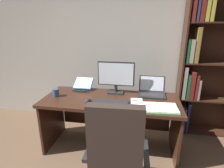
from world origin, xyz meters
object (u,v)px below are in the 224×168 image
at_px(bookshelf, 204,61).
at_px(pen, 138,101).
at_px(monitor, 116,77).
at_px(reading_stand_with_book, 83,84).
at_px(office_chair, 116,161).
at_px(keyboard, 111,102).
at_px(open_binder, 159,108).
at_px(coffee_mug, 56,93).
at_px(notepad, 137,102).
at_px(desk, 112,110).
at_px(computer_mouse, 88,100).
at_px(laptop, 152,91).

relative_size(bookshelf, pen, 16.35).
xyz_separation_m(monitor, reading_stand_with_book, (-0.51, 0.06, -0.15)).
height_order(bookshelf, office_chair, bookshelf).
xyz_separation_m(monitor, keyboard, (-0.00, -0.38, -0.22)).
bearing_deg(open_binder, coffee_mug, 170.27).
height_order(monitor, coffee_mug, monitor).
height_order(reading_stand_with_book, notepad, reading_stand_with_book).
bearing_deg(coffee_mug, bookshelf, 19.51).
relative_size(office_chair, keyboard, 2.58).
height_order(monitor, notepad, monitor).
xyz_separation_m(desk, coffee_mug, (-0.75, -0.12, 0.25)).
distance_m(office_chair, reading_stand_with_book, 1.34).
height_order(desk, computer_mouse, computer_mouse).
distance_m(notepad, pen, 0.02).
relative_size(office_chair, open_binder, 2.37).
bearing_deg(desk, bookshelf, 25.10).
relative_size(bookshelf, office_chair, 2.11).
bearing_deg(office_chair, monitor, 96.44).
bearing_deg(coffee_mug, office_chair, -38.44).
bearing_deg(laptop, desk, -162.81).
distance_m(office_chair, laptop, 1.15).
distance_m(computer_mouse, reading_stand_with_book, 0.49).
bearing_deg(monitor, reading_stand_with_book, 173.12).
relative_size(computer_mouse, reading_stand_with_book, 0.37).
bearing_deg(bookshelf, keyboard, -146.79).
relative_size(office_chair, notepad, 5.17).
distance_m(notepad, coffee_mug, 1.10).
bearing_deg(notepad, monitor, 138.06).
bearing_deg(keyboard, monitor, 90.00).
height_order(computer_mouse, pen, computer_mouse).
bearing_deg(open_binder, pen, 144.87).
distance_m(bookshelf, keyboard, 1.56).
xyz_separation_m(monitor, pen, (0.33, -0.28, -0.22)).
height_order(laptop, open_binder, laptop).
height_order(monitor, pen, monitor).
height_order(desk, pen, pen).
bearing_deg(monitor, open_binder, -36.86).
height_order(open_binder, pen, open_binder).
height_order(computer_mouse, open_binder, computer_mouse).
height_order(desk, bookshelf, bookshelf).
xyz_separation_m(monitor, computer_mouse, (-0.30, -0.38, -0.21)).
height_order(bookshelf, keyboard, bookshelf).
distance_m(reading_stand_with_book, notepad, 0.89).
xyz_separation_m(bookshelf, coffee_mug, (-2.04, -0.72, -0.36)).
bearing_deg(desk, computer_mouse, -140.63).
distance_m(reading_stand_with_book, coffee_mug, 0.44).
bearing_deg(notepad, coffee_mug, 179.92).
relative_size(open_binder, notepad, 2.18).
bearing_deg(monitor, notepad, -41.94).
distance_m(open_binder, coffee_mug, 1.37).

